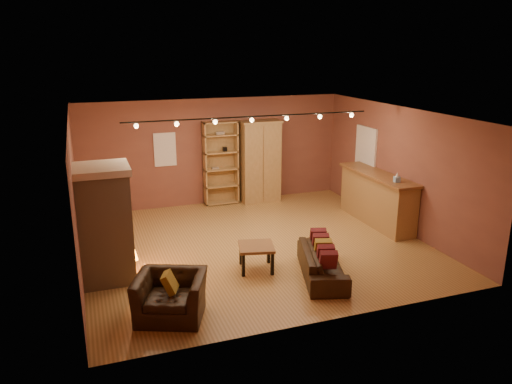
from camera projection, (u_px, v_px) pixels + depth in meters
name	position (u px, v px, depth m)	size (l,w,h in m)	color
floor	(255.00, 245.00, 10.66)	(7.00, 7.00, 0.00)	olive
ceiling	(255.00, 114.00, 9.87)	(7.00, 7.00, 0.00)	brown
back_wall	(214.00, 152.00, 13.20)	(7.00, 0.02, 2.80)	brown
left_wall	(76.00, 199.00, 9.14)	(0.02, 6.50, 2.80)	brown
right_wall	(399.00, 168.00, 11.40)	(0.02, 6.50, 2.80)	brown
fireplace	(105.00, 224.00, 8.84)	(1.01, 0.98, 2.12)	tan
back_window	(165.00, 150.00, 12.72)	(0.56, 0.04, 0.86)	white
bookcase	(220.00, 162.00, 13.21)	(0.91, 0.35, 2.22)	tan
armoire	(260.00, 161.00, 13.42)	(1.09, 0.62, 2.21)	tan
bar_counter	(377.00, 198.00, 11.84)	(0.67, 2.55, 1.22)	#A7804D
tissue_box	(397.00, 178.00, 10.92)	(0.14, 0.14, 0.23)	#85ADD5
right_window	(366.00, 147.00, 12.58)	(0.05, 0.90, 1.00)	white
loveseat	(322.00, 258.00, 9.12)	(1.03, 1.87, 0.75)	black
armchair	(170.00, 289.00, 7.74)	(1.24, 1.04, 0.93)	black
coffee_table	(256.00, 249.00, 9.39)	(0.78, 0.78, 0.49)	brown
track_rail	(252.00, 118.00, 10.09)	(5.20, 0.09, 0.13)	black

